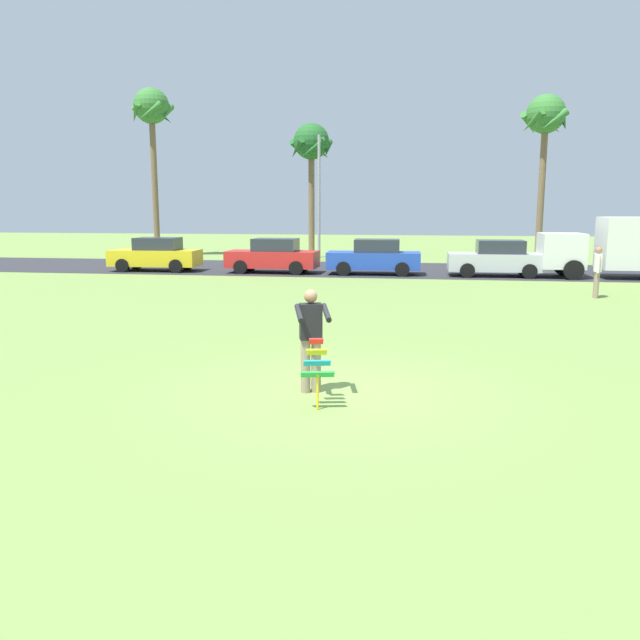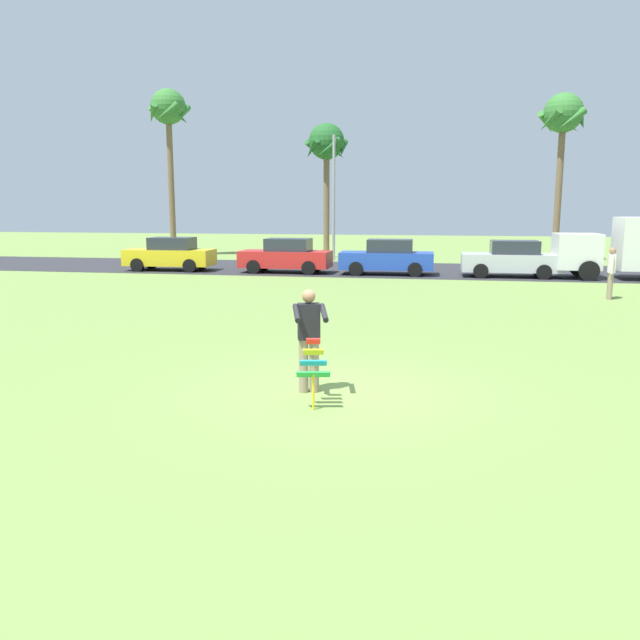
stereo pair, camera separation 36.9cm
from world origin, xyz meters
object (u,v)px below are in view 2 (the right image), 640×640
(parked_car_red, at_px, (286,256))
(palm_tree_right_near, at_px, (327,147))
(parked_car_yellow, at_px, (170,255))
(person_kite_flyer, at_px, (309,337))
(palm_tree_left_near, at_px, (169,115))
(palm_tree_centre_far, at_px, (563,121))
(parked_car_blue, at_px, (387,258))
(streetlight_pole, at_px, (334,190))
(person_walker_near, at_px, (611,271))
(kite_held, at_px, (313,364))
(parked_car_silver, at_px, (511,259))

(parked_car_red, xyz_separation_m, palm_tree_right_near, (0.29, 9.15, 5.73))
(parked_car_yellow, relative_size, parked_car_red, 1.00)
(person_kite_flyer, xyz_separation_m, palm_tree_left_near, (-14.30, 27.72, 7.53))
(parked_car_yellow, xyz_separation_m, palm_tree_centre_far, (19.11, 8.61, 6.85))
(parked_car_blue, relative_size, streetlight_pole, 0.61)
(parked_car_red, bearing_deg, palm_tree_right_near, 88.17)
(palm_tree_centre_far, bearing_deg, person_walker_near, -92.60)
(kite_held, distance_m, palm_tree_centre_far, 30.35)
(parked_car_red, bearing_deg, person_walker_near, -27.15)
(palm_tree_centre_far, bearing_deg, parked_car_red, -147.20)
(person_walker_near, bearing_deg, palm_tree_left_near, 145.38)
(palm_tree_left_near, distance_m, palm_tree_centre_far, 22.69)
(kite_held, bearing_deg, parked_car_silver, 76.01)
(parked_car_silver, relative_size, palm_tree_centre_far, 0.46)
(parked_car_silver, distance_m, streetlight_pole, 12.22)
(person_kite_flyer, xyz_separation_m, palm_tree_right_near, (-4.70, 28.19, 5.56))
(person_kite_flyer, height_order, parked_car_silver, person_kite_flyer)
(person_kite_flyer, relative_size, kite_held, 1.68)
(person_kite_flyer, bearing_deg, parked_car_silver, 74.87)
(kite_held, relative_size, parked_car_blue, 0.24)
(parked_car_blue, distance_m, parked_car_silver, 5.42)
(streetlight_pole, relative_size, person_walker_near, 4.05)
(person_kite_flyer, bearing_deg, palm_tree_right_near, 99.46)
(parked_car_yellow, xyz_separation_m, parked_car_blue, (10.46, -0.00, 0.00))
(streetlight_pole, bearing_deg, palm_tree_right_near, 114.03)
(parked_car_silver, bearing_deg, palm_tree_right_near, 137.11)
(parked_car_red, bearing_deg, palm_tree_left_near, 137.01)
(parked_car_yellow, xyz_separation_m, parked_car_red, (5.75, -0.00, 0.00))
(palm_tree_left_near, relative_size, streetlight_pole, 1.43)
(parked_car_silver, height_order, streetlight_pole, streetlight_pole)
(palm_tree_left_near, distance_m, person_walker_near, 27.76)
(palm_tree_right_near, bearing_deg, parked_car_yellow, -123.45)
(palm_tree_right_near, distance_m, palm_tree_centre_far, 13.13)
(palm_tree_centre_far, distance_m, streetlight_pole, 12.90)
(palm_tree_left_near, height_order, palm_tree_centre_far, palm_tree_left_near)
(kite_held, height_order, streetlight_pole, streetlight_pole)
(parked_car_blue, height_order, palm_tree_left_near, palm_tree_left_near)
(kite_held, distance_m, streetlight_pole, 27.79)
(palm_tree_centre_far, bearing_deg, parked_car_blue, -135.13)
(parked_car_yellow, height_order, parked_car_silver, same)
(parked_car_red, distance_m, streetlight_pole, 8.22)
(kite_held, bearing_deg, person_kite_flyer, 106.44)
(parked_car_blue, distance_m, palm_tree_centre_far, 13.99)
(kite_held, distance_m, palm_tree_left_near, 32.89)
(kite_held, relative_size, person_walker_near, 0.59)
(parked_car_red, xyz_separation_m, person_walker_near, (12.67, -6.50, 0.16))
(parked_car_yellow, bearing_deg, kite_held, -61.03)
(kite_held, distance_m, parked_car_silver, 20.39)
(kite_held, bearing_deg, person_walker_near, 60.66)
(parked_car_yellow, relative_size, streetlight_pole, 0.61)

